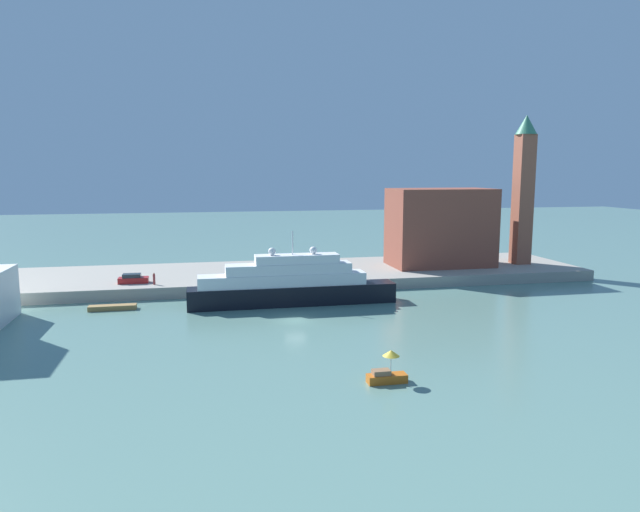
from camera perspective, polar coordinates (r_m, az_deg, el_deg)
name	(u,v)px	position (r m, az deg, el deg)	size (l,w,h in m)	color
ground	(295,321)	(73.58, -2.46, -6.43)	(400.00, 400.00, 0.00)	slate
quay_dock	(269,276)	(100.09, -5.04, -1.94)	(110.00, 23.21, 1.78)	gray
large_yacht	(290,285)	(81.68, -2.97, -2.85)	(29.45, 3.91, 10.49)	black
small_motorboat	(387,372)	(52.96, 6.66, -11.33)	(3.59, 1.54, 3.00)	#C66019
work_barge	(113,307)	(83.99, -19.85, -4.82)	(6.29, 1.51, 0.67)	olive
harbor_building	(440,227)	(106.37, 11.84, 2.80)	(18.04, 10.14, 13.93)	brown
bell_tower	(523,185)	(112.15, 19.50, 6.62)	(3.80, 3.80, 27.03)	#93513D
parked_car	(133,279)	(92.97, -18.03, -2.18)	(4.45, 1.90, 1.44)	#B21E1E
person_figure	(154,279)	(90.76, -16.11, -2.20)	(0.36, 0.36, 1.82)	maroon
mooring_bollard	(302,278)	(90.19, -1.84, -2.24)	(0.49, 0.49, 0.76)	black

